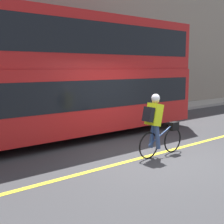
% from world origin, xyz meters
% --- Properties ---
extents(ground_plane, '(80.00, 80.00, 0.00)m').
position_xyz_m(ground_plane, '(0.00, 0.00, 0.00)').
color(ground_plane, '#38383A').
extents(road_center_line, '(50.00, 0.14, 0.01)m').
position_xyz_m(road_center_line, '(0.00, 0.02, 0.00)').
color(road_center_line, yellow).
rests_on(road_center_line, ground_plane).
extents(sidewalk_curb, '(60.00, 1.67, 0.15)m').
position_xyz_m(sidewalk_curb, '(0.00, 5.48, 0.08)').
color(sidewalk_curb, '#A8A399').
rests_on(sidewalk_curb, ground_plane).
extents(bus, '(9.98, 2.56, 3.83)m').
position_xyz_m(bus, '(-0.88, 3.18, 2.11)').
color(bus, black).
rests_on(bus, ground_plane).
extents(cyclist_on_bike, '(1.59, 0.32, 1.60)m').
position_xyz_m(cyclist_on_bike, '(0.06, -0.14, 0.86)').
color(cyclist_on_bike, black).
rests_on(cyclist_on_bike, ground_plane).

